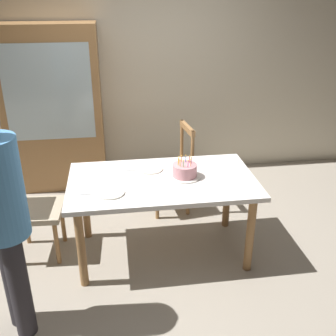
{
  "coord_description": "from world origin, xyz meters",
  "views": [
    {
      "loc": [
        -0.38,
        -3.0,
        2.25
      ],
      "look_at": [
        0.05,
        0.0,
        0.85
      ],
      "focal_mm": 42.29,
      "sensor_mm": 36.0,
      "label": 1
    }
  ],
  "objects_px": {
    "birthday_cake": "(185,171)",
    "china_cabinet": "(54,110)",
    "chair_spindle_back": "(171,171)",
    "chair_upholstered": "(25,203)",
    "person_celebrant": "(3,216)",
    "plate_near_celebrant": "(111,193)",
    "plate_far_side": "(151,169)",
    "dining_table": "(162,189)"
  },
  "relations": [
    {
      "from": "dining_table",
      "to": "china_cabinet",
      "type": "distance_m",
      "value": 1.91
    },
    {
      "from": "chair_spindle_back",
      "to": "chair_upholstered",
      "type": "bearing_deg",
      "value": -155.66
    },
    {
      "from": "plate_far_side",
      "to": "china_cabinet",
      "type": "distance_m",
      "value": 1.68
    },
    {
      "from": "birthday_cake",
      "to": "chair_spindle_back",
      "type": "height_order",
      "value": "chair_spindle_back"
    },
    {
      "from": "person_celebrant",
      "to": "china_cabinet",
      "type": "bearing_deg",
      "value": 88.71
    },
    {
      "from": "plate_near_celebrant",
      "to": "person_celebrant",
      "type": "bearing_deg",
      "value": -141.6
    },
    {
      "from": "plate_far_side",
      "to": "china_cabinet",
      "type": "xyz_separation_m",
      "value": [
        -0.98,
        1.36,
        0.19
      ]
    },
    {
      "from": "plate_far_side",
      "to": "person_celebrant",
      "type": "bearing_deg",
      "value": -137.72
    },
    {
      "from": "plate_far_side",
      "to": "china_cabinet",
      "type": "bearing_deg",
      "value": 125.87
    },
    {
      "from": "chair_spindle_back",
      "to": "chair_upholstered",
      "type": "distance_m",
      "value": 1.52
    },
    {
      "from": "plate_far_side",
      "to": "china_cabinet",
      "type": "height_order",
      "value": "china_cabinet"
    },
    {
      "from": "chair_spindle_back",
      "to": "chair_upholstered",
      "type": "xyz_separation_m",
      "value": [
        -1.38,
        -0.63,
        0.07
      ]
    },
    {
      "from": "china_cabinet",
      "to": "plate_near_celebrant",
      "type": "bearing_deg",
      "value": -70.55
    },
    {
      "from": "person_celebrant",
      "to": "dining_table",
      "type": "bearing_deg",
      "value": 33.5
    },
    {
      "from": "birthday_cake",
      "to": "person_celebrant",
      "type": "bearing_deg",
      "value": -150.2
    },
    {
      "from": "chair_spindle_back",
      "to": "person_celebrant",
      "type": "bearing_deg",
      "value": -130.91
    },
    {
      "from": "plate_near_celebrant",
      "to": "plate_far_side",
      "type": "distance_m",
      "value": 0.54
    },
    {
      "from": "birthday_cake",
      "to": "plate_far_side",
      "type": "distance_m",
      "value": 0.34
    },
    {
      "from": "dining_table",
      "to": "chair_spindle_back",
      "type": "distance_m",
      "value": 0.82
    },
    {
      "from": "plate_near_celebrant",
      "to": "chair_upholstered",
      "type": "xyz_separation_m",
      "value": [
        -0.75,
        0.35,
        -0.23
      ]
    },
    {
      "from": "birthday_cake",
      "to": "person_celebrant",
      "type": "xyz_separation_m",
      "value": [
        -1.31,
        -0.75,
        0.12
      ]
    },
    {
      "from": "chair_upholstered",
      "to": "china_cabinet",
      "type": "distance_m",
      "value": 1.48
    },
    {
      "from": "chair_spindle_back",
      "to": "person_celebrant",
      "type": "relative_size",
      "value": 0.58
    },
    {
      "from": "plate_near_celebrant",
      "to": "chair_upholstered",
      "type": "relative_size",
      "value": 0.23
    },
    {
      "from": "chair_upholstered",
      "to": "birthday_cake",
      "type": "bearing_deg",
      "value": -5.58
    },
    {
      "from": "plate_near_celebrant",
      "to": "chair_spindle_back",
      "type": "relative_size",
      "value": 0.23
    },
    {
      "from": "plate_far_side",
      "to": "chair_spindle_back",
      "type": "bearing_deg",
      "value": 64.21
    },
    {
      "from": "birthday_cake",
      "to": "chair_upholstered",
      "type": "xyz_separation_m",
      "value": [
        -1.38,
        0.13,
        -0.27
      ]
    },
    {
      "from": "plate_near_celebrant",
      "to": "person_celebrant",
      "type": "xyz_separation_m",
      "value": [
        -0.67,
        -0.53,
        0.17
      ]
    },
    {
      "from": "chair_upholstered",
      "to": "dining_table",
      "type": "bearing_deg",
      "value": -7.12
    },
    {
      "from": "birthday_cake",
      "to": "plate_near_celebrant",
      "type": "height_order",
      "value": "birthday_cake"
    },
    {
      "from": "plate_far_side",
      "to": "chair_spindle_back",
      "type": "xyz_separation_m",
      "value": [
        0.28,
        0.57,
        -0.3
      ]
    },
    {
      "from": "plate_near_celebrant",
      "to": "person_celebrant",
      "type": "height_order",
      "value": "person_celebrant"
    },
    {
      "from": "plate_near_celebrant",
      "to": "plate_far_side",
      "type": "bearing_deg",
      "value": 48.45
    },
    {
      "from": "birthday_cake",
      "to": "person_celebrant",
      "type": "relative_size",
      "value": 0.17
    },
    {
      "from": "chair_spindle_back",
      "to": "china_cabinet",
      "type": "distance_m",
      "value": 1.56
    },
    {
      "from": "dining_table",
      "to": "plate_far_side",
      "type": "xyz_separation_m",
      "value": [
        -0.08,
        0.2,
        0.1
      ]
    },
    {
      "from": "dining_table",
      "to": "chair_spindle_back",
      "type": "relative_size",
      "value": 1.68
    },
    {
      "from": "plate_near_celebrant",
      "to": "plate_far_side",
      "type": "relative_size",
      "value": 1.0
    },
    {
      "from": "birthday_cake",
      "to": "chair_upholstered",
      "type": "height_order",
      "value": "chair_upholstered"
    },
    {
      "from": "chair_upholstered",
      "to": "china_cabinet",
      "type": "bearing_deg",
      "value": 84.89
    },
    {
      "from": "birthday_cake",
      "to": "china_cabinet",
      "type": "distance_m",
      "value": 2.0
    }
  ]
}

